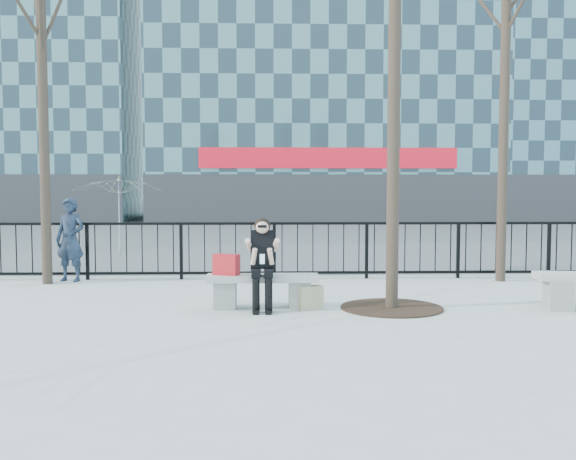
{
  "coord_description": "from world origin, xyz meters",
  "views": [
    {
      "loc": [
        0.1,
        -9.38,
        1.78
      ],
      "look_at": [
        0.4,
        0.8,
        1.1
      ],
      "focal_mm": 40.0,
      "sensor_mm": 36.0,
      "label": 1
    }
  ],
  "objects": [
    {
      "name": "street_surface",
      "position": [
        0.0,
        15.0,
        0.0
      ],
      "size": [
        60.0,
        23.0,
        0.01
      ],
      "primitive_type": "cube",
      "color": "#474747",
      "rests_on": "ground"
    },
    {
      "name": "tree_grate",
      "position": [
        1.9,
        -0.1,
        0.01
      ],
      "size": [
        1.5,
        1.5,
        0.02
      ],
      "primitive_type": "cylinder",
      "color": "black",
      "rests_on": "ground"
    },
    {
      "name": "shopping_bag",
      "position": [
        0.7,
        -0.14,
        0.17
      ],
      "size": [
        0.39,
        0.27,
        0.35
      ],
      "primitive_type": "cube",
      "rotation": [
        0.0,
        0.0,
        0.42
      ],
      "color": "tan",
      "rests_on": "ground"
    },
    {
      "name": "handbag",
      "position": [
        -0.53,
        0.02,
        0.64
      ],
      "size": [
        0.41,
        0.3,
        0.31
      ],
      "primitive_type": "cube",
      "rotation": [
        0.0,
        0.0,
        -0.39
      ],
      "color": "red",
      "rests_on": "bench_main"
    },
    {
      "name": "tree_left",
      "position": [
        -4.0,
        2.5,
        4.86
      ],
      "size": [
        2.8,
        2.8,
        6.5
      ],
      "color": "black",
      "rests_on": "ground"
    },
    {
      "name": "tree_right",
      "position": [
        4.5,
        2.6,
        5.24
      ],
      "size": [
        2.8,
        2.8,
        7.0
      ],
      "color": "black",
      "rests_on": "ground"
    },
    {
      "name": "railing",
      "position": [
        0.0,
        3.0,
        0.55
      ],
      "size": [
        14.0,
        0.06,
        1.1
      ],
      "color": "black",
      "rests_on": "ground"
    },
    {
      "name": "vendor_umbrella",
      "position": [
        -3.82,
        7.47,
        1.04
      ],
      "size": [
        2.64,
        2.67,
        2.09
      ],
      "primitive_type": "imported",
      "rotation": [
        0.0,
        0.0,
        0.17
      ],
      "color": "yellow",
      "rests_on": "ground"
    },
    {
      "name": "ground",
      "position": [
        0.0,
        0.0,
        0.0
      ],
      "size": [
        120.0,
        120.0,
        0.0
      ],
      "primitive_type": "plane",
      "color": "#A0A09B",
      "rests_on": "ground"
    },
    {
      "name": "bench_main",
      "position": [
        0.0,
        0.0,
        0.3
      ],
      "size": [
        1.65,
        0.46,
        0.49
      ],
      "color": "slate",
      "rests_on": "ground"
    },
    {
      "name": "standing_man",
      "position": [
        -3.66,
        2.8,
        0.79
      ],
      "size": [
        0.66,
        0.51,
        1.58
      ],
      "primitive_type": "imported",
      "rotation": [
        0.0,
        0.0,
        -0.25
      ],
      "color": "black",
      "rests_on": "ground"
    },
    {
      "name": "seated_woman",
      "position": [
        0.0,
        -0.16,
        0.67
      ],
      "size": [
        0.5,
        0.64,
        1.34
      ],
      "color": "black",
      "rests_on": "ground"
    }
  ]
}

